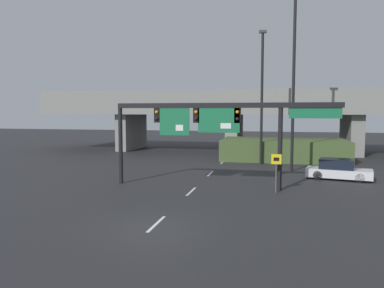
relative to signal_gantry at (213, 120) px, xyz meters
name	(u,v)px	position (x,y,z in m)	size (l,w,h in m)	color
ground_plane	(153,227)	(-1.08, -8.85, -4.36)	(160.00, 160.00, 0.00)	#262628
lane_markings	(210,174)	(-1.08, 5.29, -4.36)	(0.14, 29.69, 0.01)	silver
signal_gantry	(213,120)	(0.00, 0.00, 0.00)	(14.30, 0.44, 5.42)	black
speed_limit_sign	(276,167)	(3.97, -0.79, -2.81)	(0.60, 0.11, 2.39)	#4C4C4C
highway_light_pole_near	(294,76)	(5.22, 7.95, 3.33)	(0.70, 0.36, 14.64)	black
highway_light_pole_far	(262,94)	(2.58, 11.84, 2.14)	(0.70, 0.36, 12.27)	black
overpass_bridge	(235,110)	(-1.08, 22.58, 0.72)	(47.64, 9.45, 7.38)	gray
grass_embankment	(284,149)	(4.71, 15.67, -3.33)	(12.32, 6.91, 2.07)	#42562D
parked_sedan_near_right	(338,170)	(8.35, 4.87, -3.68)	(4.73, 2.66, 1.48)	silver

